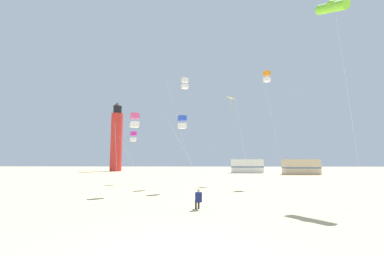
# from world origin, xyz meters

# --- Properties ---
(kite_flyer_standing) EXTENTS (0.41, 0.55, 1.16)m
(kite_flyer_standing) POSITION_xyz_m (0.47, 7.49, 0.61)
(kite_flyer_standing) COLOR navy
(kite_flyer_standing) RESTS_ON ground
(kite_box_magenta) EXTENTS (2.88, 2.04, 5.97)m
(kite_box_magenta) POSITION_xyz_m (-7.19, 23.31, 5.39)
(kite_box_magenta) COLOR silver
(kite_box_magenta) RESTS_ON ground
(kite_box_white) EXTENTS (3.13, 2.25, 11.49)m
(kite_box_white) POSITION_xyz_m (-1.02, 20.50, 10.89)
(kite_box_white) COLOR silver
(kite_box_white) RESTS_ON ground
(kite_tube_lime) EXTENTS (1.82, 2.57, 14.27)m
(kite_tube_lime) POSITION_xyz_m (10.06, 10.73, 13.56)
(kite_tube_lime) COLOR silver
(kite_tube_lime) RESTS_ON ground
(kite_box_blue) EXTENTS (3.28, 2.59, 6.58)m
(kite_box_blue) POSITION_xyz_m (-0.98, 15.81, 6.00)
(kite_box_blue) COLOR silver
(kite_box_blue) RESTS_ON ground
(kite_box_rainbow) EXTENTS (2.23, 2.44, 6.44)m
(kite_box_rainbow) POSITION_xyz_m (-4.67, 13.62, 5.86)
(kite_box_rainbow) COLOR silver
(kite_box_rainbow) RESTS_ON ground
(kite_box_orange) EXTENTS (2.23, 1.80, 12.24)m
(kite_box_orange) POSITION_xyz_m (7.86, 20.70, 11.64)
(kite_box_orange) COLOR silver
(kite_box_orange) RESTS_ON ground
(kite_diamond_gold) EXTENTS (2.66, 2.66, 10.11)m
(kite_diamond_gold) POSITION_xyz_m (4.27, 23.10, 9.47)
(kite_diamond_gold) COLOR silver
(kite_diamond_gold) RESTS_ON ground
(lighthouse_distant) EXTENTS (2.80, 2.80, 16.80)m
(lighthouse_distant) POSITION_xyz_m (-19.64, 56.26, 7.84)
(lighthouse_distant) COLOR red
(lighthouse_distant) RESTS_ON ground
(rv_van_white) EXTENTS (6.48, 2.45, 2.80)m
(rv_van_white) POSITION_xyz_m (10.39, 48.47, 1.39)
(rv_van_white) COLOR white
(rv_van_white) RESTS_ON ground
(rv_van_tan) EXTENTS (6.47, 2.42, 2.80)m
(rv_van_tan) POSITION_xyz_m (19.20, 42.39, 1.39)
(rv_van_tan) COLOR #C6B28C
(rv_van_tan) RESTS_ON ground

